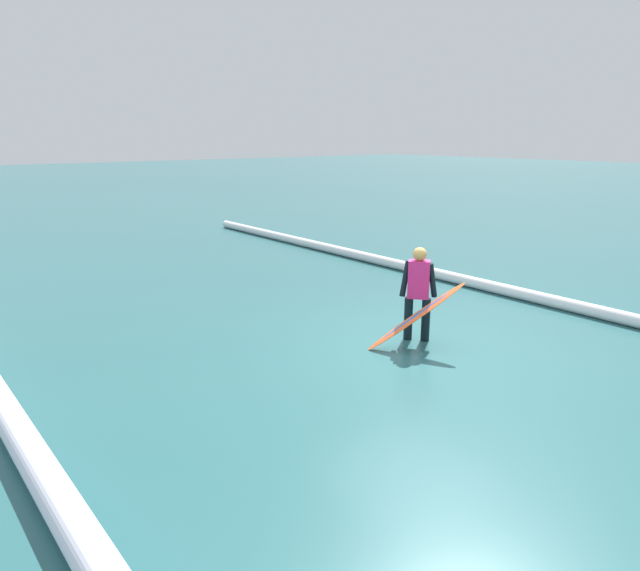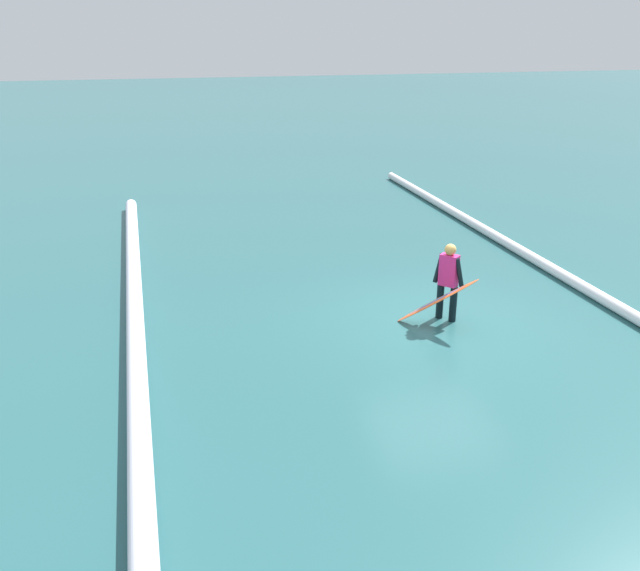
{
  "view_description": "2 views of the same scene",
  "coord_description": "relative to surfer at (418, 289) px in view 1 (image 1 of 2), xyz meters",
  "views": [
    {
      "loc": [
        -6.0,
        6.58,
        3.26
      ],
      "look_at": [
        0.57,
        1.43,
        1.07
      ],
      "focal_mm": 32.32,
      "sensor_mm": 36.0,
      "label": 1
    },
    {
      "loc": [
        -10.99,
        5.18,
        5.37
      ],
      "look_at": [
        0.34,
        2.29,
        0.83
      ],
      "focal_mm": 37.74,
      "sensor_mm": 36.0,
      "label": 2
    }
  ],
  "objects": [
    {
      "name": "ground_plane",
      "position": [
        -0.04,
        0.16,
        -0.86
      ],
      "size": [
        132.54,
        132.54,
        0.0
      ],
      "primitive_type": "plane",
      "color": "#295D60"
    },
    {
      "name": "wave_crest_foreground",
      "position": [
        -0.35,
        -3.46,
        -0.74
      ],
      "size": [
        25.52,
        0.43,
        0.24
      ],
      "primitive_type": "cylinder",
      "rotation": [
        0.0,
        1.57,
        0.01
      ],
      "color": "white",
      "rests_on": "ground_plane"
    },
    {
      "name": "surfer",
      "position": [
        0.0,
        0.0,
        0.0
      ],
      "size": [
        0.42,
        0.49,
        1.54
      ],
      "rotation": [
        0.0,
        0.0,
        0.7
      ],
      "color": "black",
      "rests_on": "ground_plane"
    },
    {
      "name": "wave_crest_midground",
      "position": [
        0.63,
        5.86,
        -0.7
      ],
      "size": [
        19.04,
        0.62,
        0.33
      ],
      "primitive_type": "cylinder",
      "rotation": [
        0.0,
        1.57,
        0.02
      ],
      "color": "white",
      "rests_on": "ground_plane"
    },
    {
      "name": "surfboard",
      "position": [
        -0.28,
        0.34,
        -0.33
      ],
      "size": [
        1.08,
        1.39,
        1.1
      ],
      "color": "#E55926",
      "rests_on": "ground_plane"
    }
  ]
}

